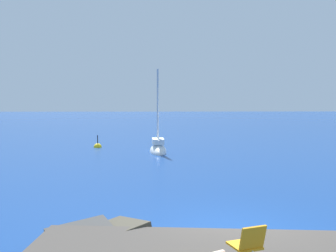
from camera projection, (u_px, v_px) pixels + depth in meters
ground_plane at (233, 232)px, 10.36m from camera, size 160.00×160.00×0.00m
boulder_seaward at (83, 247)px, 9.30m from camera, size 1.88×1.83×1.07m
boulder_inland at (117, 243)px, 9.57m from camera, size 1.99×1.98×1.20m
sailboat_near at (158, 147)px, 25.03m from camera, size 1.21×3.15×5.76m
beach_chair at (248, 243)px, 7.00m from camera, size 0.66×0.72×0.80m
marker_buoy at (98, 147)px, 27.36m from camera, size 0.56×0.56×1.13m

